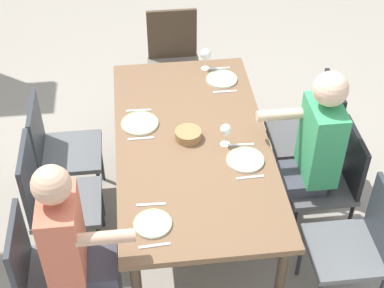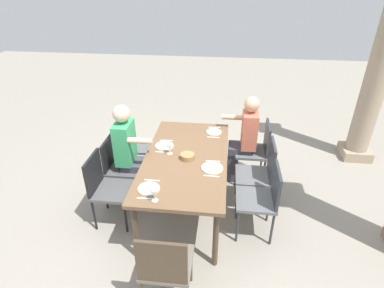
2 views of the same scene
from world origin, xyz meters
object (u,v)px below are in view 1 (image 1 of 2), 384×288
chair_west_north (46,270)px  wine_glass_3 (205,54)px  chair_mid_north (52,196)px  bread_basket (188,135)px  chair_east_south (311,129)px  diner_man_white (78,249)px  diner_woman_green (309,155)px  plate_3 (222,79)px  chair_west_south (359,243)px  chair_east_north (58,147)px  chair_mid_south (330,177)px  plate_0 (153,224)px  plate_2 (140,123)px  wine_glass_1 (226,130)px  dining_table (192,149)px  chair_head_east (174,59)px  plate_1 (245,160)px

chair_west_north → wine_glass_3: (1.56, -1.11, 0.36)m
chair_mid_north → bread_basket: bearing=-78.1°
chair_east_south → diner_man_white: bearing=123.2°
diner_woman_green → wine_glass_3: bearing=28.9°
plate_3 → bread_basket: 0.71m
chair_west_south → chair_east_north: 2.11m
chair_mid_south → plate_0: bearing=113.4°
wine_glass_3 → chair_east_south: bearing=-124.6°
plate_2 → chair_west_north: bearing=148.2°
chair_east_north → wine_glass_1: (-0.38, -1.11, 0.36)m
dining_table → wine_glass_3: (0.83, -0.19, 0.19)m
chair_west_north → diner_man_white: 0.25m
dining_table → diner_man_white: bearing=135.7°
chair_east_south → plate_2: bearing=95.4°
chair_head_east → diner_woman_green: (-1.52, -0.73, 0.19)m
plate_2 → wine_glass_3: 0.81m
chair_west_north → plate_3: 1.86m
chair_mid_south → plate_0: chair_mid_south is taller
chair_mid_south → plate_1: size_ratio=3.63×
chair_east_south → wine_glass_3: wine_glass_3 is taller
dining_table → wine_glass_3: wine_glass_3 is taller
chair_east_north → diner_woman_green: (-0.48, -1.64, 0.19)m
diner_woman_green → bread_basket: 0.78m
chair_mid_south → wine_glass_3: size_ratio=5.04×
dining_table → chair_east_south: size_ratio=2.10×
dining_table → plate_1: (-0.22, -0.30, 0.08)m
chair_west_south → plate_0: bearing=87.4°
chair_mid_north → plate_3: 1.48m
chair_east_south → diner_woman_green: bearing=159.7°
bread_basket → wine_glass_3: bearing=-15.3°
chair_east_north → diner_man_white: 1.09m
chair_head_east → wine_glass_1: (-1.42, -0.20, 0.36)m
chair_west_north → plate_2: bearing=-31.8°
plate_3 → plate_1: bearing=-179.3°
chair_mid_north → wine_glass_1: size_ratio=5.89×
chair_west_north → chair_west_south: bearing=-90.0°
chair_mid_south → bread_basket: chair_mid_south is taller
chair_east_north → plate_1: chair_east_north is taller
chair_west_south → wine_glass_3: wine_glass_3 is taller
plate_2 → wine_glass_3: bearing=-40.3°
plate_0 → bread_basket: size_ratio=1.26×
wine_glass_1 → plate_2: wine_glass_1 is taller
chair_west_south → plate_0: chair_west_south is taller
chair_east_north → plate_3: 1.27m
chair_mid_north → diner_man_white: diner_man_white is taller
chair_east_north → plate_0: (-1.01, -0.61, 0.26)m
chair_mid_north → wine_glass_1: (0.10, -1.12, 0.36)m
chair_west_south → plate_3: size_ratio=3.84×
chair_west_north → wine_glass_3: size_ratio=5.35×
chair_mid_south → diner_man_white: 1.73m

